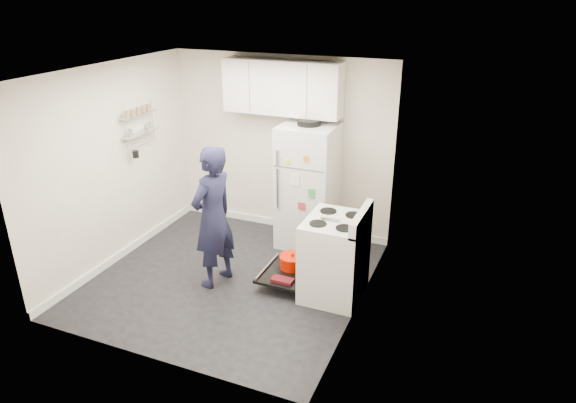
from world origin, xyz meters
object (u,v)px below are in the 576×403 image
at_px(person, 213,217).
at_px(electric_range, 334,258).
at_px(refrigerator, 308,186).
at_px(open_oven_door, 289,267).

bearing_deg(person, electric_range, 114.23).
distance_m(refrigerator, person, 1.53).
xyz_separation_m(electric_range, refrigerator, (-0.72, 1.10, 0.38)).
bearing_deg(refrigerator, person, -115.35).
xyz_separation_m(electric_range, open_oven_door, (-0.57, 0.05, -0.27)).
relative_size(electric_range, refrigerator, 0.63).
relative_size(electric_range, person, 0.64).
distance_m(electric_range, refrigerator, 1.37).
xyz_separation_m(electric_range, person, (-1.38, -0.29, 0.39)).
relative_size(open_oven_door, refrigerator, 0.40).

